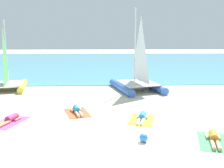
# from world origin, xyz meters

# --- Properties ---
(ground_plane) EXTENTS (120.00, 120.00, 0.00)m
(ground_plane) POSITION_xyz_m (0.00, 10.00, 0.00)
(ground_plane) COLOR beige
(ocean_water) EXTENTS (120.00, 40.00, 0.05)m
(ocean_water) POSITION_xyz_m (0.00, 30.20, 0.03)
(ocean_water) COLOR #4C9EB7
(ocean_water) RESTS_ON ground
(sailboat_yellow) EXTENTS (3.29, 4.36, 5.10)m
(sailboat_yellow) POSITION_xyz_m (-7.53, 8.98, 0.76)
(sailboat_yellow) COLOR yellow
(sailboat_yellow) RESTS_ON ground
(sailboat_blue) EXTENTS (3.88, 5.09, 5.93)m
(sailboat_blue) POSITION_xyz_m (2.00, 8.49, 0.88)
(sailboat_blue) COLOR blue
(sailboat_blue) RESTS_ON ground
(towel_leftmost) EXTENTS (1.63, 2.15, 0.01)m
(towel_leftmost) POSITION_xyz_m (-4.83, 1.63, 0.01)
(towel_leftmost) COLOR #D84C99
(towel_leftmost) RESTS_ON ground
(sunbather_leftmost) EXTENTS (0.84, 1.54, 0.30)m
(sunbather_leftmost) POSITION_xyz_m (-4.81, 1.69, 0.13)
(sunbather_leftmost) COLOR #D83372
(sunbather_leftmost) RESTS_ON towel_leftmost
(towel_center_left) EXTENTS (1.60, 2.14, 0.01)m
(towel_center_left) POSITION_xyz_m (-1.85, 2.96, 0.01)
(towel_center_left) COLOR #EA5933
(towel_center_left) RESTS_ON ground
(sunbather_center_left) EXTENTS (0.82, 1.54, 0.30)m
(sunbather_center_left) POSITION_xyz_m (-1.87, 3.02, 0.13)
(sunbather_center_left) COLOR #268CCC
(sunbather_center_left) RESTS_ON towel_center_left
(towel_center_right) EXTENTS (1.58, 2.13, 0.01)m
(towel_center_right) POSITION_xyz_m (1.29, 1.72, 0.01)
(towel_center_right) COLOR yellow
(towel_center_right) RESTS_ON ground
(sunbather_center_right) EXTENTS (0.80, 1.55, 0.30)m
(sunbather_center_right) POSITION_xyz_m (1.30, 1.78, 0.13)
(sunbather_center_right) COLOR #268CCC
(sunbather_center_right) RESTS_ON towel_center_right
(towel_rightmost) EXTENTS (1.60, 2.14, 0.01)m
(towel_rightmost) POSITION_xyz_m (3.59, -0.90, 0.01)
(towel_rightmost) COLOR #4CB266
(towel_rightmost) RESTS_ON ground
(sunbather_rightmost) EXTENTS (0.82, 1.54, 0.30)m
(sunbather_rightmost) POSITION_xyz_m (3.61, -0.84, 0.13)
(sunbather_rightmost) COLOR orange
(sunbather_rightmost) RESTS_ON towel_rightmost
(beach_ball) EXTENTS (0.33, 0.33, 0.33)m
(beach_ball) POSITION_xyz_m (0.96, -0.79, 0.17)
(beach_ball) COLOR #337FE5
(beach_ball) RESTS_ON ground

